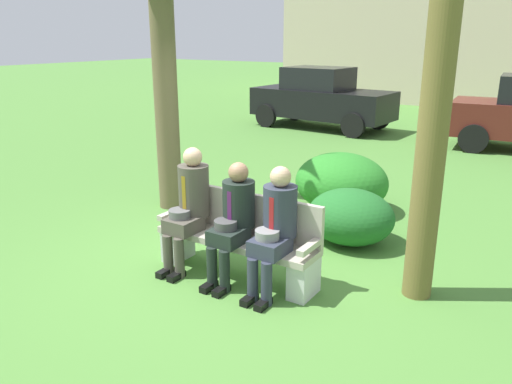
{
  "coord_description": "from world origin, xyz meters",
  "views": [
    {
      "loc": [
        3.19,
        -4.34,
        2.51
      ],
      "look_at": [
        0.3,
        0.17,
        0.85
      ],
      "focal_mm": 35.56,
      "sensor_mm": 36.0,
      "label": 1
    }
  ],
  "objects_px": {
    "park_bench": "(239,238)",
    "parked_car_near": "(321,98)",
    "seated_man_left": "(189,203)",
    "seated_man_middle": "(233,217)",
    "seated_man_right": "(275,225)",
    "shrub_near_bench": "(341,182)",
    "shrub_mid_lawn": "(351,217)"
  },
  "relations": [
    {
      "from": "seated_man_left",
      "to": "park_bench",
      "type": "bearing_deg",
      "value": 12.34
    },
    {
      "from": "park_bench",
      "to": "shrub_near_bench",
      "type": "bearing_deg",
      "value": 88.56
    },
    {
      "from": "seated_man_right",
      "to": "shrub_mid_lawn",
      "type": "height_order",
      "value": "seated_man_right"
    },
    {
      "from": "park_bench",
      "to": "seated_man_left",
      "type": "xyz_separation_m",
      "value": [
        -0.57,
        -0.13,
        0.33
      ]
    },
    {
      "from": "park_bench",
      "to": "seated_man_left",
      "type": "distance_m",
      "value": 0.67
    },
    {
      "from": "seated_man_middle",
      "to": "shrub_near_bench",
      "type": "height_order",
      "value": "seated_man_middle"
    },
    {
      "from": "shrub_near_bench",
      "to": "shrub_mid_lawn",
      "type": "distance_m",
      "value": 1.25
    },
    {
      "from": "shrub_mid_lawn",
      "to": "parked_car_near",
      "type": "height_order",
      "value": "parked_car_near"
    },
    {
      "from": "seated_man_right",
      "to": "shrub_mid_lawn",
      "type": "xyz_separation_m",
      "value": [
        0.14,
        1.62,
        -0.38
      ]
    },
    {
      "from": "seated_man_left",
      "to": "seated_man_right",
      "type": "xyz_separation_m",
      "value": [
        1.1,
        -0.01,
        -0.03
      ]
    },
    {
      "from": "seated_man_right",
      "to": "parked_car_near",
      "type": "height_order",
      "value": "parked_car_near"
    },
    {
      "from": "shrub_mid_lawn",
      "to": "parked_car_near",
      "type": "bearing_deg",
      "value": 118.34
    },
    {
      "from": "seated_man_middle",
      "to": "seated_man_right",
      "type": "height_order",
      "value": "seated_man_right"
    },
    {
      "from": "seated_man_left",
      "to": "shrub_mid_lawn",
      "type": "relative_size",
      "value": 1.23
    },
    {
      "from": "seated_man_middle",
      "to": "seated_man_right",
      "type": "xyz_separation_m",
      "value": [
        0.5,
        0.0,
        0.01
      ]
    },
    {
      "from": "park_bench",
      "to": "shrub_mid_lawn",
      "type": "bearing_deg",
      "value": 65.69
    },
    {
      "from": "seated_man_right",
      "to": "shrub_mid_lawn",
      "type": "distance_m",
      "value": 1.67
    },
    {
      "from": "seated_man_right",
      "to": "shrub_mid_lawn",
      "type": "relative_size",
      "value": 1.18
    },
    {
      "from": "shrub_near_bench",
      "to": "seated_man_left",
      "type": "bearing_deg",
      "value": -103.27
    },
    {
      "from": "seated_man_right",
      "to": "shrub_near_bench",
      "type": "xyz_separation_m",
      "value": [
        -0.46,
        2.71,
        -0.29
      ]
    },
    {
      "from": "seated_man_middle",
      "to": "parked_car_near",
      "type": "distance_m",
      "value": 9.55
    },
    {
      "from": "seated_man_right",
      "to": "park_bench",
      "type": "bearing_deg",
      "value": 166.06
    },
    {
      "from": "park_bench",
      "to": "parked_car_near",
      "type": "height_order",
      "value": "parked_car_near"
    },
    {
      "from": "seated_man_right",
      "to": "shrub_near_bench",
      "type": "distance_m",
      "value": 2.77
    },
    {
      "from": "park_bench",
      "to": "seated_man_middle",
      "type": "relative_size",
      "value": 1.46
    },
    {
      "from": "seated_man_left",
      "to": "seated_man_right",
      "type": "height_order",
      "value": "seated_man_left"
    },
    {
      "from": "shrub_near_bench",
      "to": "shrub_mid_lawn",
      "type": "xyz_separation_m",
      "value": [
        0.61,
        -1.09,
        -0.09
      ]
    },
    {
      "from": "park_bench",
      "to": "seated_man_left",
      "type": "bearing_deg",
      "value": -167.66
    },
    {
      "from": "seated_man_left",
      "to": "shrub_mid_lawn",
      "type": "height_order",
      "value": "seated_man_left"
    },
    {
      "from": "shrub_near_bench",
      "to": "parked_car_near",
      "type": "height_order",
      "value": "parked_car_near"
    },
    {
      "from": "parked_car_near",
      "to": "seated_man_left",
      "type": "bearing_deg",
      "value": -73.14
    },
    {
      "from": "shrub_near_bench",
      "to": "seated_man_right",
      "type": "bearing_deg",
      "value": -80.32
    }
  ]
}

